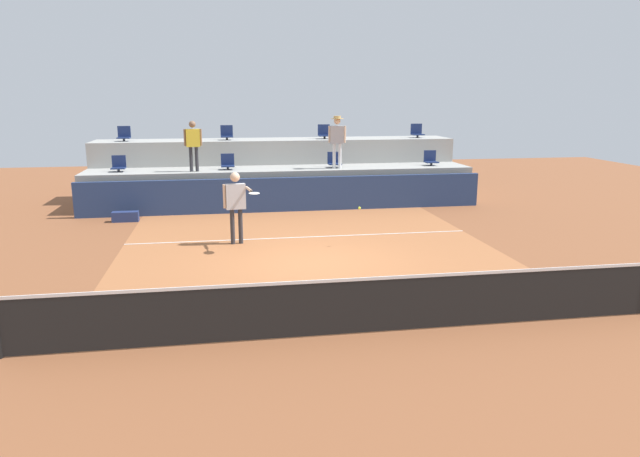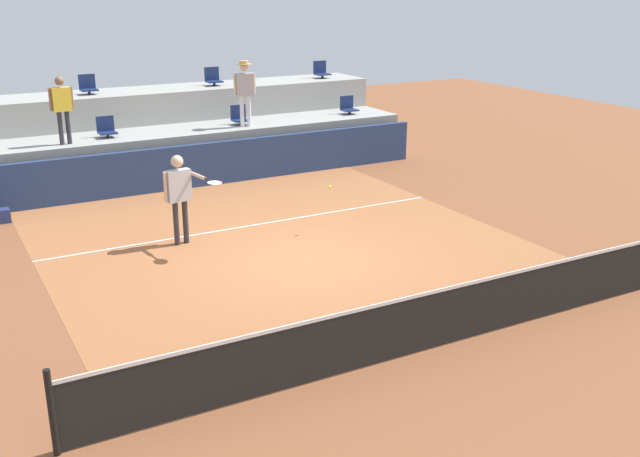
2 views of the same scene
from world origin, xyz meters
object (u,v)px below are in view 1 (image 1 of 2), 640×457
(tennis_player, at_px, (236,200))
(tennis_ball, at_px, (359,208))
(equipment_bag, at_px, (125,217))
(stadium_chair_lower_far_left, at_px, (119,165))
(stadium_chair_upper_left, at_px, (227,134))
(stadium_chair_lower_left, at_px, (228,163))
(stadium_chair_lower_far_right, at_px, (431,159))
(stadium_chair_lower_right, at_px, (334,161))
(spectator_in_grey, at_px, (193,141))
(stadium_chair_upper_far_right, at_px, (417,132))
(stadium_chair_upper_right, at_px, (324,133))
(stadium_chair_upper_far_left, at_px, (124,135))
(spectator_with_hat, at_px, (337,136))

(tennis_player, height_order, tennis_ball, tennis_player)
(tennis_ball, relative_size, equipment_bag, 0.09)
(stadium_chair_lower_far_left, relative_size, stadium_chair_upper_left, 1.00)
(stadium_chair_lower_left, xyz_separation_m, stadium_chair_lower_far_right, (7.10, 0.00, 0.00))
(stadium_chair_lower_right, xyz_separation_m, equipment_bag, (-6.70, -2.00, -1.31))
(stadium_chair_lower_far_left, xyz_separation_m, stadium_chair_lower_left, (3.49, 0.00, 0.00))
(spectator_in_grey, bearing_deg, tennis_player, -75.96)
(spectator_in_grey, height_order, equipment_bag, spectator_in_grey)
(stadium_chair_lower_right, distance_m, equipment_bag, 7.11)
(stadium_chair_upper_far_right, relative_size, equipment_bag, 0.68)
(tennis_player, height_order, spectator_in_grey, spectator_in_grey)
(stadium_chair_lower_right, height_order, stadium_chair_lower_far_right, same)
(stadium_chair_lower_right, bearing_deg, tennis_player, -123.66)
(stadium_chair_lower_left, height_order, spectator_in_grey, spectator_in_grey)
(stadium_chair_lower_far_right, xyz_separation_m, spectator_in_grey, (-8.18, -0.38, 0.76))
(stadium_chair_upper_right, height_order, spectator_in_grey, spectator_in_grey)
(stadium_chair_upper_far_left, height_order, spectator_in_grey, spectator_in_grey)
(spectator_with_hat, bearing_deg, stadium_chair_upper_right, 91.52)
(stadium_chair_upper_left, distance_m, stadium_chair_upper_far_right, 7.16)
(stadium_chair_lower_left, relative_size, stadium_chair_lower_right, 1.00)
(stadium_chair_upper_left, distance_m, stadium_chair_upper_right, 3.57)
(stadium_chair_lower_far_right, relative_size, stadium_chair_upper_far_left, 1.00)
(stadium_chair_lower_far_right, bearing_deg, tennis_ball, -123.86)
(stadium_chair_lower_right, relative_size, stadium_chair_upper_right, 1.00)
(stadium_chair_upper_far_right, relative_size, spectator_in_grey, 0.32)
(stadium_chair_lower_far_left, bearing_deg, spectator_in_grey, -9.03)
(tennis_ball, distance_m, equipment_bag, 7.38)
(stadium_chair_upper_left, height_order, spectator_in_grey, spectator_in_grey)
(stadium_chair_upper_far_right, bearing_deg, stadium_chair_upper_far_left, 180.00)
(stadium_chair_lower_right, height_order, spectator_in_grey, spectator_in_grey)
(stadium_chair_upper_left, xyz_separation_m, tennis_player, (0.12, -7.04, -1.19))
(stadium_chair_upper_right, xyz_separation_m, tennis_ball, (-0.48, -7.76, -1.35))
(stadium_chair_lower_right, bearing_deg, stadium_chair_lower_left, 180.00)
(stadium_chair_lower_far_left, relative_size, stadium_chair_upper_right, 1.00)
(stadium_chair_upper_left, relative_size, spectator_in_grey, 0.32)
(stadium_chair_upper_right, relative_size, tennis_ball, 7.65)
(stadium_chair_lower_far_right, height_order, equipment_bag, stadium_chair_lower_far_right)
(tennis_ball, bearing_deg, stadium_chair_upper_far_right, 62.29)
(stadium_chair_lower_far_left, height_order, tennis_player, tennis_player)
(stadium_chair_upper_far_right, bearing_deg, stadium_chair_upper_right, 180.00)
(spectator_with_hat, bearing_deg, stadium_chair_upper_left, 148.95)
(stadium_chair_lower_far_left, relative_size, stadium_chair_lower_right, 1.00)
(stadium_chair_lower_far_right, distance_m, tennis_player, 8.73)
(stadium_chair_lower_far_left, xyz_separation_m, stadium_chair_upper_left, (3.51, 1.80, 0.85))
(stadium_chair_lower_left, xyz_separation_m, equipment_bag, (-3.07, -2.00, -1.31))
(stadium_chair_lower_far_left, distance_m, tennis_player, 6.38)
(stadium_chair_upper_far_left, bearing_deg, stadium_chair_lower_far_left, -88.32)
(stadium_chair_lower_far_right, xyz_separation_m, stadium_chair_upper_far_left, (-10.65, 1.80, 0.85))
(stadium_chair_lower_far_left, relative_size, spectator_with_hat, 0.30)
(stadium_chair_lower_far_left, bearing_deg, stadium_chair_upper_left, 27.14)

